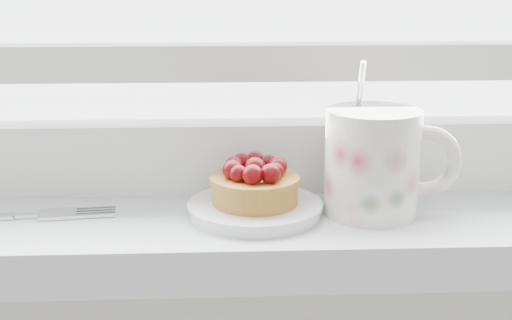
{
  "coord_description": "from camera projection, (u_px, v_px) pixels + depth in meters",
  "views": [
    {
      "loc": [
        -0.02,
        1.27,
        1.16
      ],
      "look_at": [
        0.01,
        1.88,
        0.99
      ],
      "focal_mm": 50.0,
      "sensor_mm": 36.0,
      "label": 1
    }
  ],
  "objects": [
    {
      "name": "saucer",
      "position": [
        255.0,
        209.0,
        0.65
      ],
      "size": [
        0.12,
        0.12,
        0.01
      ],
      "primitive_type": "cylinder",
      "color": "white",
      "rests_on": "windowsill"
    },
    {
      "name": "raspberry_tart",
      "position": [
        255.0,
        183.0,
        0.65
      ],
      "size": [
        0.08,
        0.08,
        0.04
      ],
      "color": "#8E5C1F",
      "rests_on": "saucer"
    },
    {
      "name": "floral_mug",
      "position": [
        376.0,
        160.0,
        0.65
      ],
      "size": [
        0.13,
        0.1,
        0.14
      ],
      "color": "silver",
      "rests_on": "windowsill"
    }
  ]
}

